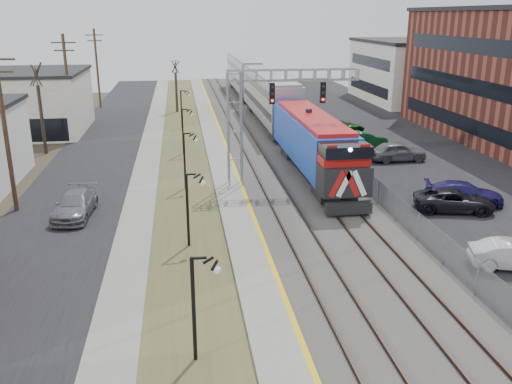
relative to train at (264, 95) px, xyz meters
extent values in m
cube|color=black|center=(-17.00, -18.61, -2.86)|extent=(7.00, 120.00, 0.04)
cube|color=gray|center=(-12.50, -18.61, -2.84)|extent=(2.00, 120.00, 0.08)
cube|color=#4B502A|center=(-9.50, -18.61, -2.85)|extent=(4.00, 120.00, 0.06)
cube|color=gray|center=(-6.50, -18.61, -2.76)|extent=(2.00, 120.00, 0.24)
cube|color=#595651|center=(-1.50, -18.61, -2.78)|extent=(8.00, 120.00, 0.20)
cube|color=black|center=(10.50, -18.61, -2.86)|extent=(16.00, 120.00, 0.04)
cube|color=gold|center=(-5.62, -18.61, -2.64)|extent=(0.24, 120.00, 0.01)
cube|color=#2D2119|center=(-4.25, -18.61, -2.61)|extent=(0.08, 120.00, 0.15)
cube|color=#2D2119|center=(-2.75, -18.61, -2.61)|extent=(0.08, 120.00, 0.15)
cube|color=#2D2119|center=(-0.75, -18.61, -2.61)|extent=(0.08, 120.00, 0.15)
cube|color=#2D2119|center=(0.75, -18.61, -2.61)|extent=(0.08, 120.00, 0.15)
cube|color=#1641B4|center=(0.00, -24.19, -0.41)|extent=(3.00, 17.00, 4.25)
cube|color=black|center=(0.00, -32.89, -2.18)|extent=(2.80, 0.50, 0.70)
cube|color=#9A9CA4|center=(0.00, -3.89, 0.13)|extent=(3.00, 22.00, 5.33)
cube|color=#9A9CA4|center=(0.00, 18.91, 0.13)|extent=(3.00, 22.00, 5.33)
cube|color=gray|center=(-6.00, -25.61, 1.12)|extent=(1.00, 1.00, 8.00)
cube|color=gray|center=(-2.00, -25.61, 4.87)|extent=(9.00, 0.80, 0.80)
cube|color=black|center=(-3.50, -26.06, 3.72)|extent=(0.35, 0.25, 1.40)
cube|color=black|center=(0.00, -26.06, 3.72)|extent=(0.35, 0.25, 1.40)
cylinder|color=black|center=(-9.50, -45.61, -0.88)|extent=(0.14, 0.14, 4.00)
cylinder|color=black|center=(-9.50, -35.61, -0.88)|extent=(0.14, 0.14, 4.00)
cylinder|color=black|center=(-9.50, -25.61, -0.88)|extent=(0.14, 0.14, 4.00)
cylinder|color=black|center=(-9.50, -15.61, -0.88)|extent=(0.14, 0.14, 4.00)
cylinder|color=black|center=(-9.50, -3.61, -0.88)|extent=(0.14, 0.14, 4.00)
cylinder|color=#4C3823|center=(-20.00, -28.61, 2.12)|extent=(0.28, 0.28, 10.00)
cylinder|color=#4C3823|center=(-20.00, -8.61, 2.12)|extent=(0.28, 0.28, 10.00)
cylinder|color=#4C3823|center=(-20.00, 11.39, 2.12)|extent=(0.28, 0.28, 10.00)
cube|color=gray|center=(2.70, -18.61, -2.08)|extent=(0.04, 120.00, 1.60)
cube|color=beige|center=(-26.50, -3.61, 0.12)|extent=(14.00, 12.00, 6.00)
cube|color=beige|center=(24.50, 11.39, 1.12)|extent=(16.00, 18.00, 8.00)
cylinder|color=#382D23|center=(-21.50, -13.61, 0.09)|extent=(0.30, 0.30, 5.95)
cylinder|color=#382D23|center=(-10.00, 6.39, -0.43)|extent=(0.30, 0.30, 4.90)
imported|color=black|center=(6.88, -32.51, -2.21)|extent=(5.24, 3.36, 1.34)
imported|color=#1C1854|center=(8.14, -31.31, -2.17)|extent=(5.25, 3.33, 1.42)
imported|color=slate|center=(8.07, -20.42, -2.08)|extent=(4.77, 2.02, 1.61)
imported|color=#0C401B|center=(6.63, -15.74, -2.12)|extent=(4.88, 2.65, 1.53)
imported|color=slate|center=(-16.17, -30.14, -2.16)|extent=(2.34, 5.12, 1.45)
imported|color=#0C3D0D|center=(6.51, -9.38, -2.19)|extent=(5.42, 3.48, 1.39)
camera|label=1|loc=(-9.67, -62.06, 8.72)|focal=38.00mm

